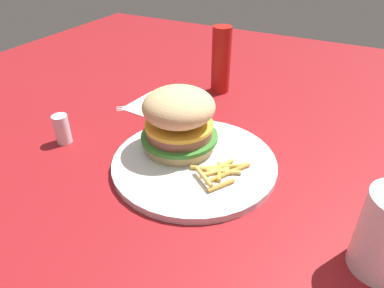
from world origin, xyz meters
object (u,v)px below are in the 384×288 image
Objects in this scene: fork at (155,104)px; salt_shaker at (62,129)px; napkin at (156,105)px; sandwich at (179,120)px; fries_pile at (220,172)px; ketchup_bottle at (221,60)px; plate at (192,162)px.

fork is 2.64× the size of salt_shaker.
sandwich is at bearing -134.61° from napkin.
ketchup_bottle is at bearing 23.80° from fries_pile.
ketchup_bottle reaches higher than salt_shaker.
napkin is 0.72× the size of ketchup_bottle.
fries_pile is at bearing -84.18° from salt_shaker.
ketchup_bottle reaches higher than napkin.
ketchup_bottle is at bearing -34.11° from fork.
salt_shaker is (-0.03, 0.30, 0.01)m from fries_pile.
sandwich is at bearing -71.31° from salt_shaker.
sandwich is at bearing 58.21° from plate.
ketchup_bottle reaches higher than fries_pile.
plate is 5.01× the size of salt_shaker.
salt_shaker is (-0.20, 0.07, 0.02)m from fork.
salt_shaker reaches higher than napkin.
ketchup_bottle is 2.77× the size of salt_shaker.
fries_pile is 0.29m from napkin.
fries_pile is at bearing -156.20° from ketchup_bottle.
sandwich reaches higher than salt_shaker.
plate reaches higher than fork.
ketchup_bottle is at bearing -25.62° from salt_shaker.
sandwich is 0.88× the size of ketchup_bottle.
plate is 1.81× the size of ketchup_bottle.
ketchup_bottle is at bearing -33.94° from napkin.
sandwich reaches higher than fork.
fork is at bearing 128.65° from napkin.
fries_pile is (-0.02, -0.06, 0.01)m from plate.
ketchup_bottle is at bearing 15.09° from plate.
sandwich reaches higher than plate.
salt_shaker is at bearing 160.82° from napkin.
napkin is (0.17, 0.23, -0.02)m from fries_pile.
plate is 0.06m from fries_pile.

